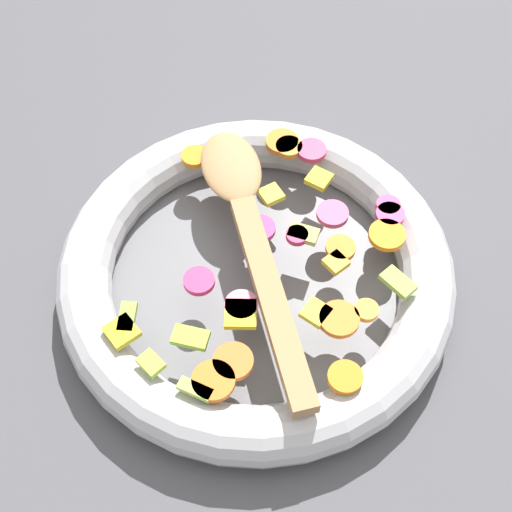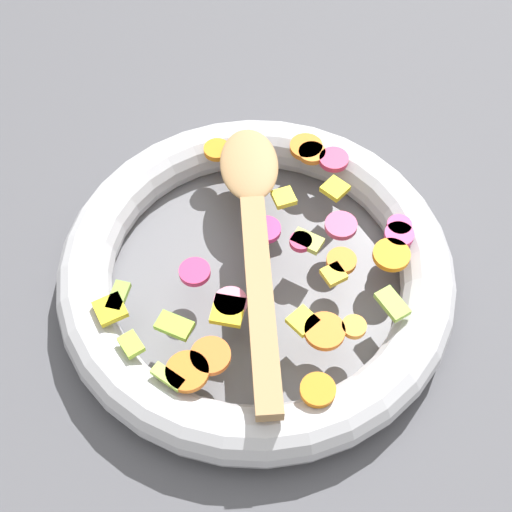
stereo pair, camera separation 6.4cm
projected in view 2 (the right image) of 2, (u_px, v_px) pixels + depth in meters
name	position (u px, v px, depth m)	size (l,w,h in m)	color
ground_plane	(256.00, 285.00, 0.68)	(4.00, 4.00, 0.00)	#4C4C51
skillet	(256.00, 273.00, 0.66)	(0.37, 0.37, 0.05)	slate
chopped_vegetables	(283.00, 267.00, 0.63)	(0.29, 0.29, 0.01)	orange
wooden_spoon	(254.00, 224.00, 0.64)	(0.27, 0.19, 0.01)	#A87F51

